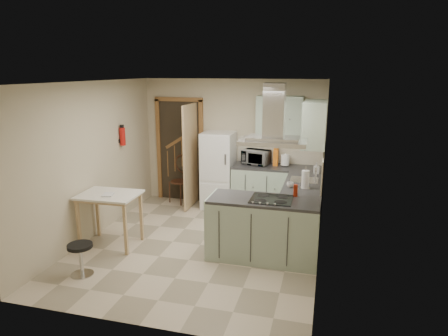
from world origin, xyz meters
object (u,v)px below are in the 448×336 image
(extractor_hood, at_px, (273,142))
(bentwood_chair, at_px, (180,181))
(fridge, at_px, (219,170))
(stool, at_px, (81,259))
(drop_leaf_table, at_px, (111,220))
(peninsula, at_px, (264,229))
(microwave, at_px, (256,157))

(extractor_hood, xyz_separation_m, bentwood_chair, (-2.16, 2.06, -1.28))
(fridge, xyz_separation_m, extractor_hood, (1.32, -1.98, 0.97))
(stool, bearing_deg, extractor_hood, 25.21)
(extractor_hood, bearing_deg, fridge, 123.79)
(fridge, bearing_deg, extractor_hood, -56.21)
(bentwood_chair, xyz_separation_m, stool, (-0.20, -3.17, -0.22))
(drop_leaf_table, relative_size, bentwood_chair, 1.01)
(fridge, relative_size, peninsula, 0.97)
(stool, height_order, microwave, microwave)
(drop_leaf_table, distance_m, microwave, 2.96)
(stool, bearing_deg, microwave, 60.93)
(peninsula, relative_size, stool, 3.51)
(peninsula, distance_m, extractor_hood, 1.27)
(fridge, distance_m, stool, 3.30)
(peninsula, height_order, stool, peninsula)
(peninsula, height_order, extractor_hood, extractor_hood)
(bentwood_chair, height_order, stool, bentwood_chair)
(drop_leaf_table, bearing_deg, microwave, 48.39)
(bentwood_chair, relative_size, stool, 2.00)
(peninsula, relative_size, drop_leaf_table, 1.75)
(drop_leaf_table, height_order, stool, drop_leaf_table)
(drop_leaf_table, bearing_deg, bentwood_chair, 80.75)
(extractor_hood, bearing_deg, bentwood_chair, 136.45)
(fridge, relative_size, microwave, 3.01)
(peninsula, relative_size, bentwood_chair, 1.76)
(microwave, bearing_deg, stool, -105.81)
(peninsula, xyz_separation_m, drop_leaf_table, (-2.36, -0.16, -0.03))
(microwave, bearing_deg, bentwood_chair, -166.66)
(peninsula, xyz_separation_m, microwave, (-0.50, 2.06, 0.59))
(peninsula, distance_m, bentwood_chair, 2.91)
(peninsula, bearing_deg, bentwood_chair, 135.09)
(peninsula, bearing_deg, microwave, 103.61)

